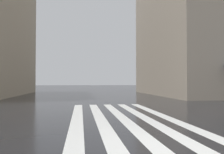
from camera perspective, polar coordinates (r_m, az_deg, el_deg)
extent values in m
plane|color=black|center=(5.97, 15.23, -16.84)|extent=(220.00, 220.00, 0.00)
cube|color=silver|center=(10.18, 14.59, -10.30)|extent=(13.00, 0.50, 0.01)
cube|color=silver|center=(9.85, 9.11, -10.63)|extent=(13.00, 0.50, 0.01)
cube|color=silver|center=(9.61, 3.30, -10.88)|extent=(13.00, 0.50, 0.01)
cube|color=silver|center=(9.47, -2.76, -11.03)|extent=(13.00, 0.50, 0.01)
cube|color=silver|center=(9.43, -8.94, -11.05)|extent=(13.00, 0.50, 0.01)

